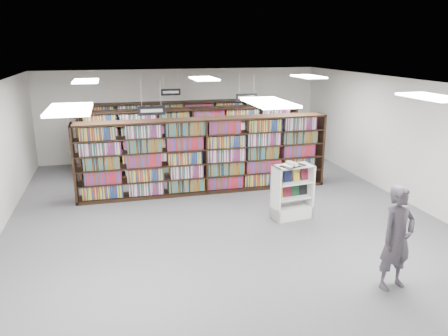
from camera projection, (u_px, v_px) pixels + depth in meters
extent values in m
plane|color=#59585E|center=(223.00, 218.00, 10.56)|extent=(12.00, 12.00, 0.00)
cube|color=white|center=(223.00, 84.00, 9.68)|extent=(10.00, 12.00, 0.10)
cube|color=silver|center=(182.00, 114.00, 15.71)|extent=(10.00, 0.10, 3.20)
cube|color=silver|center=(364.00, 290.00, 4.53)|extent=(10.00, 0.10, 3.20)
cube|color=silver|center=(409.00, 142.00, 11.31)|extent=(0.10, 12.00, 3.20)
cube|color=black|center=(205.00, 156.00, 12.13)|extent=(7.00, 0.60, 2.10)
cube|color=maroon|center=(205.00, 156.00, 12.13)|extent=(6.88, 0.42, 1.98)
cube|color=black|center=(192.00, 141.00, 13.99)|extent=(7.00, 0.60, 2.10)
cube|color=maroon|center=(192.00, 141.00, 13.99)|extent=(6.88, 0.42, 1.98)
cube|color=black|center=(183.00, 131.00, 15.58)|extent=(7.00, 0.60, 2.10)
cube|color=maroon|center=(183.00, 131.00, 15.58)|extent=(6.88, 0.42, 1.98)
cylinder|color=#B2B2B7|center=(141.00, 94.00, 10.28)|extent=(0.01, 0.01, 0.58)
cylinder|color=#B2B2B7|center=(161.00, 94.00, 10.38)|extent=(0.01, 0.01, 0.58)
cube|color=black|center=(152.00, 111.00, 10.44)|extent=(0.65, 0.02, 0.22)
cube|color=silver|center=(152.00, 111.00, 10.43)|extent=(0.52, 0.00, 0.08)
cylinder|color=#B2B2B7|center=(239.00, 84.00, 12.86)|extent=(0.01, 0.01, 0.58)
cylinder|color=#B2B2B7|center=(254.00, 84.00, 12.96)|extent=(0.01, 0.01, 0.58)
cube|color=black|center=(247.00, 97.00, 13.02)|extent=(0.65, 0.02, 0.22)
cube|color=silver|center=(247.00, 97.00, 13.01)|extent=(0.52, 0.00, 0.08)
cylinder|color=#B2B2B7|center=(163.00, 80.00, 14.24)|extent=(0.01, 0.01, 0.58)
cylinder|color=#B2B2B7|center=(177.00, 80.00, 14.35)|extent=(0.01, 0.01, 0.58)
cube|color=black|center=(171.00, 92.00, 14.40)|extent=(0.65, 0.02, 0.22)
cube|color=silver|center=(171.00, 92.00, 14.39)|extent=(0.52, 0.00, 0.08)
cube|color=white|center=(69.00, 109.00, 6.18)|extent=(0.60, 1.20, 0.04)
cube|color=white|center=(269.00, 103.00, 6.90)|extent=(0.60, 1.20, 0.04)
cube|color=white|center=(431.00, 97.00, 7.61)|extent=(0.60, 1.20, 0.04)
cube|color=white|center=(86.00, 81.00, 10.83)|extent=(0.60, 1.20, 0.04)
cube|color=white|center=(204.00, 79.00, 11.55)|extent=(0.60, 1.20, 0.04)
cube|color=white|center=(308.00, 77.00, 12.27)|extent=(0.60, 1.20, 0.04)
cube|color=silver|center=(291.00, 212.00, 10.54)|extent=(0.99, 0.59, 0.28)
cube|color=silver|center=(276.00, 194.00, 10.24)|extent=(0.10, 0.47, 1.32)
cube|color=silver|center=(309.00, 189.00, 10.56)|extent=(0.10, 0.47, 1.32)
cube|color=silver|center=(288.00, 189.00, 10.59)|extent=(0.94, 0.15, 1.32)
cube|color=silver|center=(294.00, 166.00, 10.22)|extent=(0.99, 0.59, 0.03)
cube|color=silver|center=(292.00, 197.00, 10.44)|extent=(0.91, 0.54, 0.02)
cube|color=silver|center=(293.00, 182.00, 10.33)|extent=(0.91, 0.54, 0.02)
cube|color=black|center=(279.00, 177.00, 10.21)|extent=(0.20, 0.09, 0.28)
cube|color=#0F1337|center=(288.00, 176.00, 10.29)|extent=(0.20, 0.09, 0.28)
cube|color=gold|center=(296.00, 175.00, 10.38)|extent=(0.20, 0.09, 0.28)
cube|color=maroon|center=(305.00, 174.00, 10.46)|extent=(0.20, 0.09, 0.28)
cube|color=gold|center=(279.00, 193.00, 10.32)|extent=(0.21, 0.08, 0.26)
cube|color=maroon|center=(287.00, 191.00, 10.40)|extent=(0.21, 0.08, 0.26)
cube|color=#134222|center=(295.00, 190.00, 10.48)|extent=(0.21, 0.08, 0.26)
cube|color=black|center=(303.00, 189.00, 10.56)|extent=(0.21, 0.08, 0.26)
cube|color=black|center=(293.00, 166.00, 10.14)|extent=(0.67, 0.54, 0.01)
cube|color=silver|center=(287.00, 166.00, 10.11)|extent=(0.36, 0.39, 0.05)
cube|color=silver|center=(298.00, 165.00, 10.17)|extent=(0.36, 0.39, 0.07)
cylinder|color=silver|center=(292.00, 164.00, 10.12)|extent=(0.21, 0.31, 0.10)
imported|color=#4A454F|center=(397.00, 238.00, 7.32)|extent=(0.74, 0.55, 1.83)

